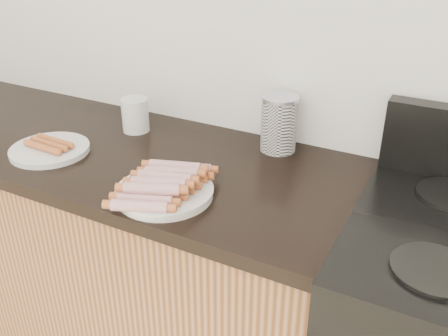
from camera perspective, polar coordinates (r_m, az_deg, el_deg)
The scene contains 10 objects.
wall_back at distance 1.56m, azimuth 4.78°, elevation 17.36°, with size 4.00×0.04×2.60m, color silver.
cabinet_base at distance 2.06m, azimuth -18.31°, elevation -7.86°, with size 2.20×0.59×0.86m, color #9D6845.
counter_slab at distance 1.84m, azimuth -20.34°, elevation 3.66°, with size 2.20×0.62×0.04m, color black.
burner_near_left at distance 1.13m, azimuth 22.95°, elevation -10.65°, with size 0.18×0.18×0.01m, color black.
main_plate at distance 1.32m, azimuth -6.79°, elevation -2.90°, with size 0.25×0.25×0.02m, color white.
side_plate at distance 1.64m, azimuth -19.29°, elevation 1.99°, with size 0.24×0.24×0.02m, color white.
hotdog_pile at distance 1.30m, azimuth -6.87°, elevation -1.64°, with size 0.14×0.30×0.06m.
plain_sausages at distance 1.63m, azimuth -19.39°, elevation 2.60°, with size 0.14×0.08×0.02m.
canister at distance 1.54m, azimuth 6.30°, elevation 5.08°, with size 0.11×0.11×0.18m.
mug at distance 1.71m, azimuth -10.12°, elevation 5.99°, with size 0.09×0.09×0.11m, color silver.
Camera 1 is at (0.61, 0.59, 1.57)m, focal length 40.00 mm.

